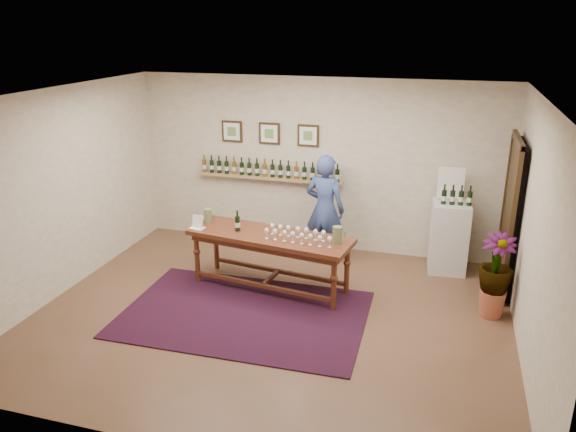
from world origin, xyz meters
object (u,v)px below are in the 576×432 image
(tasting_table, at_px, (270,243))
(potted_plant, at_px, (495,276))
(person, at_px, (325,209))
(display_pedestal, at_px, (449,237))

(tasting_table, bearing_deg, potted_plant, 8.92)
(potted_plant, xyz_separation_m, person, (-2.46, 1.12, 0.29))
(tasting_table, distance_m, display_pedestal, 2.74)
(tasting_table, bearing_deg, person, 73.89)
(display_pedestal, xyz_separation_m, person, (-1.87, -0.18, 0.32))
(display_pedestal, bearing_deg, tasting_table, -151.02)
(tasting_table, distance_m, person, 1.27)
(display_pedestal, bearing_deg, person, -174.49)
(tasting_table, xyz_separation_m, potted_plant, (2.98, 0.03, -0.13))
(display_pedestal, height_order, person, person)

